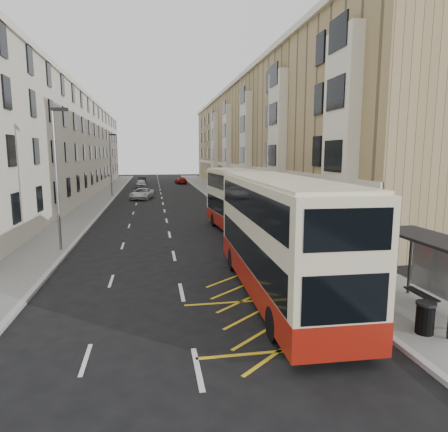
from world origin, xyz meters
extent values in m
plane|color=black|center=(0.00, 0.00, 0.00)|extent=(200.00, 200.00, 0.00)
cube|color=slate|center=(8.00, 30.00, 0.07)|extent=(4.00, 120.00, 0.15)
cube|color=slate|center=(-7.50, 30.00, 0.07)|extent=(3.00, 120.00, 0.15)
cube|color=#9A9995|center=(6.00, 30.00, 0.07)|extent=(0.25, 120.00, 0.15)
cube|color=#9A9995|center=(-6.00, 30.00, 0.07)|extent=(0.25, 120.00, 0.15)
cube|color=tan|center=(15.00, 45.50, 7.50)|extent=(10.00, 79.00, 15.00)
cube|color=silver|center=(9.97, 45.50, 4.00)|extent=(0.18, 79.00, 0.50)
cube|color=silver|center=(9.90, 45.50, 15.00)|extent=(0.40, 79.00, 0.50)
cube|color=silver|center=(9.65, 10.00, 7.50)|extent=(0.80, 3.20, 10.00)
cube|color=silver|center=(9.65, 22.00, 7.50)|extent=(0.80, 3.20, 10.00)
cube|color=silver|center=(9.65, 34.00, 7.50)|extent=(0.80, 3.20, 10.00)
cube|color=silver|center=(9.65, 46.00, 7.50)|extent=(0.80, 3.20, 10.00)
cube|color=silver|center=(9.65, 58.00, 7.50)|extent=(0.80, 3.20, 10.00)
cube|color=#561211|center=(9.95, 14.00, 1.70)|extent=(0.20, 1.60, 3.00)
cube|color=#561211|center=(9.95, 26.00, 1.70)|extent=(0.20, 1.60, 3.00)
cube|color=#561211|center=(9.95, 38.00, 1.70)|extent=(0.20, 1.60, 3.00)
cube|color=#561211|center=(9.95, 50.00, 1.70)|extent=(0.20, 1.60, 3.00)
cube|color=#561211|center=(9.95, 62.00, 1.70)|extent=(0.20, 1.60, 3.00)
cube|color=beige|center=(-13.50, 45.50, 6.50)|extent=(9.00, 79.00, 13.00)
cube|color=silver|center=(-8.97, 45.50, 13.00)|extent=(0.30, 79.00, 0.50)
cube|color=black|center=(7.56, 1.90, 1.45)|extent=(0.08, 0.08, 2.60)
cube|color=black|center=(8.84, 1.90, 1.45)|extent=(0.08, 0.08, 2.60)
cube|color=black|center=(8.20, 0.00, 2.80)|extent=(1.65, 4.25, 0.10)
cube|color=gray|center=(8.87, 0.00, 1.58)|extent=(0.04, 3.60, 1.95)
cube|color=black|center=(8.45, 0.60, 0.60)|extent=(0.35, 1.60, 0.06)
cylinder|color=red|center=(6.25, 2.50, 0.65)|extent=(0.06, 0.06, 1.00)
cylinder|color=red|center=(6.25, 5.75, 0.65)|extent=(0.06, 0.06, 1.00)
cylinder|color=red|center=(6.25, 9.00, 0.65)|extent=(0.06, 0.06, 1.00)
cube|color=red|center=(6.25, 5.75, 1.13)|extent=(0.05, 6.50, 0.06)
cube|color=red|center=(6.25, 5.75, 0.70)|extent=(0.05, 6.50, 0.06)
cylinder|color=slate|center=(-6.40, 12.00, 4.15)|extent=(0.16, 0.16, 8.00)
cube|color=black|center=(-6.00, 12.00, 8.05)|extent=(0.90, 0.18, 0.18)
cylinder|color=slate|center=(-6.40, 42.00, 4.15)|extent=(0.16, 0.16, 8.00)
cube|color=black|center=(-6.00, 42.00, 8.05)|extent=(0.90, 0.18, 0.18)
cube|color=beige|center=(3.79, 2.93, 2.49)|extent=(3.02, 11.86, 4.23)
cube|color=maroon|center=(3.79, 2.93, 0.86)|extent=(3.06, 11.89, 0.96)
cube|color=black|center=(3.79, 2.93, 1.98)|extent=(3.04, 10.92, 1.18)
cube|color=black|center=(3.79, 2.93, 3.80)|extent=(3.04, 10.92, 1.07)
cube|color=beige|center=(3.79, 2.93, 4.65)|extent=(2.90, 11.38, 0.13)
cube|color=black|center=(3.96, 8.80, 2.04)|extent=(2.28, 0.15, 1.39)
cube|color=black|center=(3.96, 8.80, 4.23)|extent=(1.88, 0.14, 0.48)
cube|color=black|center=(3.62, -2.94, 2.04)|extent=(2.28, 0.15, 1.29)
cylinder|color=black|center=(2.69, 6.74, 0.54)|extent=(0.33, 1.08, 1.07)
cylinder|color=black|center=(5.11, 6.66, 0.54)|extent=(0.33, 1.08, 1.07)
cylinder|color=black|center=(2.47, -0.80, 0.54)|extent=(0.33, 1.08, 1.07)
cylinder|color=black|center=(4.89, -0.88, 0.54)|extent=(0.33, 1.08, 1.07)
cube|color=beige|center=(5.00, 15.12, 2.39)|extent=(3.41, 11.45, 4.06)
cube|color=maroon|center=(5.00, 15.12, 0.82)|extent=(3.44, 11.49, 0.92)
cube|color=black|center=(5.00, 15.12, 1.90)|extent=(3.38, 10.56, 1.13)
cube|color=black|center=(5.00, 15.12, 3.64)|extent=(3.38, 10.56, 1.03)
cube|color=beige|center=(5.00, 15.12, 4.46)|extent=(3.27, 11.00, 0.12)
cube|color=black|center=(4.58, 20.73, 1.95)|extent=(2.18, 0.25, 1.33)
cube|color=black|center=(4.58, 20.73, 4.06)|extent=(1.80, 0.22, 0.46)
cube|color=black|center=(5.42, 9.51, 1.95)|extent=(2.18, 0.25, 1.23)
cylinder|color=black|center=(3.57, 18.63, 0.51)|extent=(0.36, 1.05, 1.03)
cylinder|color=black|center=(5.88, 18.81, 0.51)|extent=(0.36, 1.05, 1.03)
cylinder|color=black|center=(4.12, 11.43, 0.51)|extent=(0.36, 1.05, 1.03)
cylinder|color=black|center=(6.43, 11.60, 0.51)|extent=(0.36, 1.05, 1.03)
cylinder|color=black|center=(7.09, -1.44, 0.62)|extent=(0.54, 0.54, 0.94)
cylinder|color=black|center=(7.09, -1.44, 1.11)|extent=(0.60, 0.60, 0.08)
imported|color=black|center=(7.53, 2.15, 1.04)|extent=(0.66, 0.45, 1.79)
imported|color=black|center=(9.01, 5.01, 1.10)|extent=(0.96, 0.77, 1.89)
imported|color=black|center=(7.81, 6.30, 0.93)|extent=(0.93, 0.40, 1.57)
imported|color=silver|center=(-2.47, 39.04, 0.69)|extent=(3.23, 5.29, 1.37)
imported|color=#979A9F|center=(-3.00, 55.38, 0.73)|extent=(1.91, 4.35, 1.46)
imported|color=black|center=(-3.06, 63.60, 0.69)|extent=(1.66, 4.27, 1.39)
imported|color=maroon|center=(4.14, 64.08, 0.64)|extent=(2.34, 4.60, 1.28)
camera|label=1|loc=(-1.02, -11.79, 5.63)|focal=32.00mm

